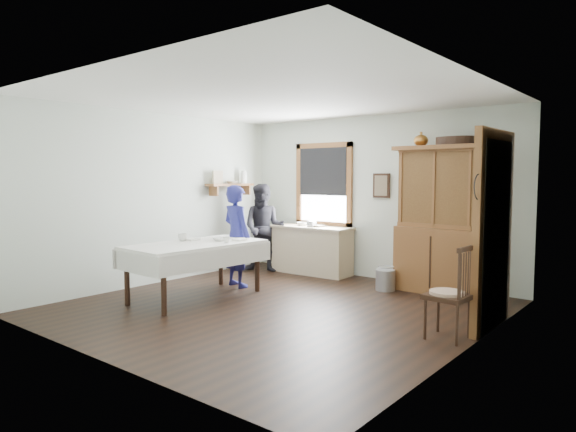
{
  "coord_description": "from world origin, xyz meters",
  "views": [
    {
      "loc": [
        4.24,
        -5.02,
        1.71
      ],
      "look_at": [
        -0.06,
        0.3,
        1.17
      ],
      "focal_mm": 32.0,
      "sensor_mm": 36.0,
      "label": 1
    }
  ],
  "objects_px": {
    "figure_dark": "(264,231)",
    "wicker_basket": "(407,284)",
    "work_counter": "(312,250)",
    "woman_blue": "(237,240)",
    "dining_table": "(196,271)",
    "spindle_chair": "(448,292)",
    "china_hutch": "(439,220)",
    "pail": "(385,280)"
  },
  "relations": [
    {
      "from": "woman_blue",
      "to": "figure_dark",
      "type": "height_order",
      "value": "woman_blue"
    },
    {
      "from": "woman_blue",
      "to": "pail",
      "type": "bearing_deg",
      "value": -136.96
    },
    {
      "from": "china_hutch",
      "to": "figure_dark",
      "type": "bearing_deg",
      "value": -172.62
    },
    {
      "from": "dining_table",
      "to": "woman_blue",
      "type": "xyz_separation_m",
      "value": [
        -0.09,
        0.91,
        0.34
      ]
    },
    {
      "from": "china_hutch",
      "to": "pail",
      "type": "relative_size",
      "value": 6.88
    },
    {
      "from": "wicker_basket",
      "to": "woman_blue",
      "type": "relative_size",
      "value": 0.21
    },
    {
      "from": "work_counter",
      "to": "china_hutch",
      "type": "xyz_separation_m",
      "value": [
        2.29,
        -0.0,
        0.66
      ]
    },
    {
      "from": "china_hutch",
      "to": "pail",
      "type": "height_order",
      "value": "china_hutch"
    },
    {
      "from": "dining_table",
      "to": "spindle_chair",
      "type": "xyz_separation_m",
      "value": [
        3.44,
        0.46,
        0.11
      ]
    },
    {
      "from": "wicker_basket",
      "to": "figure_dark",
      "type": "xyz_separation_m",
      "value": [
        -2.66,
        -0.25,
        0.64
      ]
    },
    {
      "from": "work_counter",
      "to": "figure_dark",
      "type": "distance_m",
      "value": 0.92
    },
    {
      "from": "dining_table",
      "to": "spindle_chair",
      "type": "distance_m",
      "value": 3.47
    },
    {
      "from": "dining_table",
      "to": "figure_dark",
      "type": "distance_m",
      "value": 2.2
    },
    {
      "from": "work_counter",
      "to": "dining_table",
      "type": "bearing_deg",
      "value": -96.25
    },
    {
      "from": "spindle_chair",
      "to": "figure_dark",
      "type": "distance_m",
      "value": 4.34
    },
    {
      "from": "dining_table",
      "to": "spindle_chair",
      "type": "height_order",
      "value": "spindle_chair"
    },
    {
      "from": "pail",
      "to": "wicker_basket",
      "type": "distance_m",
      "value": 0.35
    },
    {
      "from": "dining_table",
      "to": "work_counter",
      "type": "bearing_deg",
      "value": 85.62
    },
    {
      "from": "woman_blue",
      "to": "wicker_basket",
      "type": "bearing_deg",
      "value": -135.17
    },
    {
      "from": "pail",
      "to": "wicker_basket",
      "type": "xyz_separation_m",
      "value": [
        0.24,
        0.24,
        -0.07
      ]
    },
    {
      "from": "pail",
      "to": "spindle_chair",
      "type": "bearing_deg",
      "value": -45.62
    },
    {
      "from": "pail",
      "to": "figure_dark",
      "type": "distance_m",
      "value": 2.49
    },
    {
      "from": "figure_dark",
      "to": "spindle_chair",
      "type": "bearing_deg",
      "value": -50.92
    },
    {
      "from": "work_counter",
      "to": "dining_table",
      "type": "relative_size",
      "value": 0.75
    },
    {
      "from": "figure_dark",
      "to": "dining_table",
      "type": "bearing_deg",
      "value": -103.38
    },
    {
      "from": "china_hutch",
      "to": "spindle_chair",
      "type": "height_order",
      "value": "china_hutch"
    },
    {
      "from": "dining_table",
      "to": "woman_blue",
      "type": "height_order",
      "value": "woman_blue"
    },
    {
      "from": "figure_dark",
      "to": "wicker_basket",
      "type": "bearing_deg",
      "value": -23.53
    },
    {
      "from": "work_counter",
      "to": "woman_blue",
      "type": "xyz_separation_m",
      "value": [
        -0.28,
        -1.58,
        0.31
      ]
    },
    {
      "from": "wicker_basket",
      "to": "china_hutch",
      "type": "bearing_deg",
      "value": 19.88
    },
    {
      "from": "china_hutch",
      "to": "work_counter",
      "type": "bearing_deg",
      "value": -179.99
    },
    {
      "from": "china_hutch",
      "to": "woman_blue",
      "type": "distance_m",
      "value": 3.04
    },
    {
      "from": "work_counter",
      "to": "woman_blue",
      "type": "height_order",
      "value": "woman_blue"
    },
    {
      "from": "china_hutch",
      "to": "woman_blue",
      "type": "relative_size",
      "value": 1.48
    },
    {
      "from": "spindle_chair",
      "to": "woman_blue",
      "type": "bearing_deg",
      "value": 176.73
    },
    {
      "from": "pail",
      "to": "woman_blue",
      "type": "relative_size",
      "value": 0.21
    },
    {
      "from": "work_counter",
      "to": "china_hutch",
      "type": "distance_m",
      "value": 2.38
    },
    {
      "from": "spindle_chair",
      "to": "pail",
      "type": "height_order",
      "value": "spindle_chair"
    },
    {
      "from": "woman_blue",
      "to": "figure_dark",
      "type": "xyz_separation_m",
      "value": [
        -0.49,
        1.18,
        -0.0
      ]
    },
    {
      "from": "work_counter",
      "to": "figure_dark",
      "type": "height_order",
      "value": "figure_dark"
    },
    {
      "from": "spindle_chair",
      "to": "woman_blue",
      "type": "xyz_separation_m",
      "value": [
        -3.53,
        0.44,
        0.23
      ]
    },
    {
      "from": "wicker_basket",
      "to": "figure_dark",
      "type": "bearing_deg",
      "value": -174.63
    }
  ]
}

